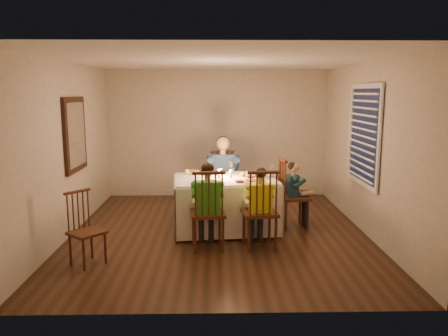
{
  "coord_description": "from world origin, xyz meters",
  "views": [
    {
      "loc": [
        -0.06,
        -6.48,
        2.15
      ],
      "look_at": [
        0.09,
        0.15,
        0.99
      ],
      "focal_mm": 35.0,
      "sensor_mm": 36.0,
      "label": 1
    }
  ],
  "objects_px": {
    "dining_table": "(225,193)",
    "adult": "(223,214)",
    "chair_end": "(293,227)",
    "chair_near_left": "(208,248)",
    "child_teal": "(293,227)",
    "child_green": "(208,248)",
    "chair_extra": "(89,264)",
    "serving_bowl": "(193,173)",
    "child_yellow": "(259,247)",
    "chair_adult": "(223,214)",
    "chair_near_right": "(259,247)"
  },
  "relations": [
    {
      "from": "child_teal",
      "to": "chair_adult",
      "type": "bearing_deg",
      "value": 47.14
    },
    {
      "from": "chair_end",
      "to": "child_yellow",
      "type": "relative_size",
      "value": 0.99
    },
    {
      "from": "child_green",
      "to": "child_yellow",
      "type": "distance_m",
      "value": 0.72
    },
    {
      "from": "chair_end",
      "to": "adult",
      "type": "height_order",
      "value": "adult"
    },
    {
      "from": "chair_adult",
      "to": "chair_extra",
      "type": "bearing_deg",
      "value": -129.33
    },
    {
      "from": "dining_table",
      "to": "child_green",
      "type": "relative_size",
      "value": 1.39
    },
    {
      "from": "chair_near_left",
      "to": "chair_end",
      "type": "height_order",
      "value": "same"
    },
    {
      "from": "chair_end",
      "to": "child_yellow",
      "type": "height_order",
      "value": "child_yellow"
    },
    {
      "from": "dining_table",
      "to": "chair_near_left",
      "type": "distance_m",
      "value": 1.07
    },
    {
      "from": "chair_near_left",
      "to": "child_teal",
      "type": "height_order",
      "value": "chair_near_left"
    },
    {
      "from": "chair_adult",
      "to": "child_green",
      "type": "relative_size",
      "value": 0.93
    },
    {
      "from": "child_green",
      "to": "child_yellow",
      "type": "xyz_separation_m",
      "value": [
        0.72,
        0.02,
        0.0
      ]
    },
    {
      "from": "chair_adult",
      "to": "adult",
      "type": "bearing_deg",
      "value": 0.0
    },
    {
      "from": "chair_near_left",
      "to": "serving_bowl",
      "type": "bearing_deg",
      "value": -83.9
    },
    {
      "from": "chair_near_right",
      "to": "child_teal",
      "type": "height_order",
      "value": "chair_near_right"
    },
    {
      "from": "dining_table",
      "to": "child_yellow",
      "type": "bearing_deg",
      "value": -66.39
    },
    {
      "from": "chair_end",
      "to": "serving_bowl",
      "type": "relative_size",
      "value": 5.4
    },
    {
      "from": "dining_table",
      "to": "chair_adult",
      "type": "distance_m",
      "value": 1.05
    },
    {
      "from": "chair_extra",
      "to": "adult",
      "type": "height_order",
      "value": "adult"
    },
    {
      "from": "adult",
      "to": "child_yellow",
      "type": "distance_m",
      "value": 1.76
    },
    {
      "from": "serving_bowl",
      "to": "chair_extra",
      "type": "bearing_deg",
      "value": -126.24
    },
    {
      "from": "dining_table",
      "to": "chair_extra",
      "type": "relative_size",
      "value": 1.8
    },
    {
      "from": "chair_adult",
      "to": "chair_extra",
      "type": "relative_size",
      "value": 1.21
    },
    {
      "from": "chair_near_right",
      "to": "child_yellow",
      "type": "height_order",
      "value": "child_yellow"
    },
    {
      "from": "child_yellow",
      "to": "chair_adult",
      "type": "bearing_deg",
      "value": -81.43
    },
    {
      "from": "chair_near_right",
      "to": "chair_end",
      "type": "height_order",
      "value": "same"
    },
    {
      "from": "chair_extra",
      "to": "serving_bowl",
      "type": "bearing_deg",
      "value": 3.88
    },
    {
      "from": "dining_table",
      "to": "child_yellow",
      "type": "distance_m",
      "value": 1.12
    },
    {
      "from": "dining_table",
      "to": "child_green",
      "type": "xyz_separation_m",
      "value": [
        -0.26,
        -0.85,
        -0.59
      ]
    },
    {
      "from": "dining_table",
      "to": "child_teal",
      "type": "bearing_deg",
      "value": -1.04
    },
    {
      "from": "chair_near_right",
      "to": "chair_near_left",
      "type": "bearing_deg",
      "value": -5.41
    },
    {
      "from": "dining_table",
      "to": "adult",
      "type": "bearing_deg",
      "value": 85.83
    },
    {
      "from": "dining_table",
      "to": "chair_extra",
      "type": "bearing_deg",
      "value": -147.33
    },
    {
      "from": "chair_extra",
      "to": "adult",
      "type": "relative_size",
      "value": 0.67
    },
    {
      "from": "dining_table",
      "to": "chair_adult",
      "type": "xyz_separation_m",
      "value": [
        -0.02,
        0.87,
        -0.59
      ]
    },
    {
      "from": "chair_near_right",
      "to": "child_teal",
      "type": "bearing_deg",
      "value": -131.96
    },
    {
      "from": "adult",
      "to": "child_green",
      "type": "xyz_separation_m",
      "value": [
        -0.24,
        -1.72,
        0.0
      ]
    },
    {
      "from": "chair_adult",
      "to": "chair_end",
      "type": "bearing_deg",
      "value": -36.79
    },
    {
      "from": "chair_adult",
      "to": "chair_near_right",
      "type": "relative_size",
      "value": 1.0
    },
    {
      "from": "chair_near_left",
      "to": "chair_extra",
      "type": "height_order",
      "value": "chair_near_left"
    },
    {
      "from": "chair_end",
      "to": "chair_extra",
      "type": "relative_size",
      "value": 1.21
    },
    {
      "from": "chair_near_left",
      "to": "chair_extra",
      "type": "xyz_separation_m",
      "value": [
        -1.5,
        -0.53,
        0.0
      ]
    },
    {
      "from": "chair_adult",
      "to": "chair_near_left",
      "type": "bearing_deg",
      "value": -99.57
    },
    {
      "from": "adult",
      "to": "chair_near_right",
      "type": "bearing_deg",
      "value": -75.8
    },
    {
      "from": "serving_bowl",
      "to": "child_teal",
      "type": "bearing_deg",
      "value": -8.53
    },
    {
      "from": "chair_near_right",
      "to": "chair_adult",
      "type": "bearing_deg",
      "value": -81.43
    },
    {
      "from": "dining_table",
      "to": "child_teal",
      "type": "distance_m",
      "value": 1.24
    },
    {
      "from": "adult",
      "to": "child_green",
      "type": "bearing_deg",
      "value": -99.57
    },
    {
      "from": "chair_extra",
      "to": "child_yellow",
      "type": "xyz_separation_m",
      "value": [
        2.22,
        0.55,
        0.0
      ]
    },
    {
      "from": "adult",
      "to": "serving_bowl",
      "type": "relative_size",
      "value": 6.65
    }
  ]
}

